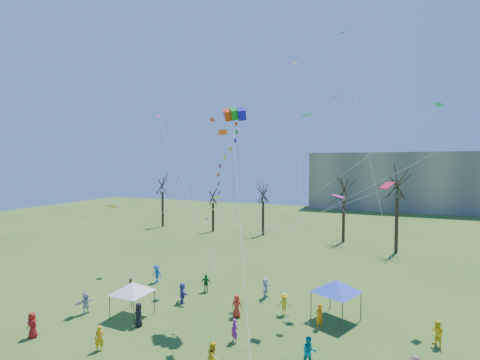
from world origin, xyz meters
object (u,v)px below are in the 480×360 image
at_px(canopy_tent_white, 132,287).
at_px(canopy_tent_blue, 336,286).
at_px(distant_building, 432,182).
at_px(big_box_kite, 226,173).

xyz_separation_m(canopy_tent_white, canopy_tent_blue, (14.90, 5.63, 0.31)).
distance_m(distant_building, big_box_kite, 77.44).
xyz_separation_m(big_box_kite, canopy_tent_white, (-6.65, -3.23, -9.00)).
distance_m(canopy_tent_white, canopy_tent_blue, 15.93).
distance_m(big_box_kite, canopy_tent_white, 11.65).
height_order(canopy_tent_white, canopy_tent_blue, canopy_tent_blue).
bearing_deg(distant_building, big_box_kite, -107.92).
bearing_deg(big_box_kite, distant_building, 72.08).
bearing_deg(big_box_kite, canopy_tent_blue, 16.25).
bearing_deg(canopy_tent_white, distant_building, 68.38).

